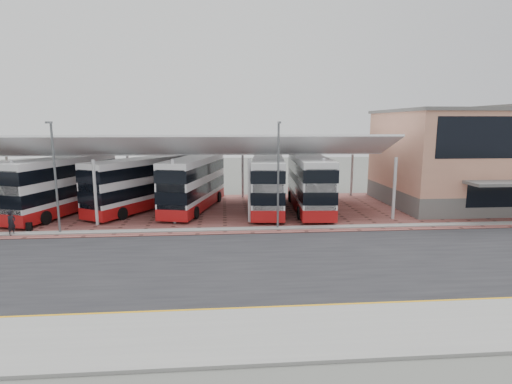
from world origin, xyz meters
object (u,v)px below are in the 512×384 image
at_px(bus_3, 194,184).
at_px(bus_1, 63,186).
at_px(bus_4, 268,184).
at_px(terminal, 481,157).
at_px(pedestrian, 11,223).
at_px(bus_2, 140,185).
at_px(bus_5, 309,183).

bearing_deg(bus_3, bus_1, -161.67).
bearing_deg(bus_4, bus_3, 179.68).
xyz_separation_m(terminal, pedestrian, (-40.17, -7.92, -3.70)).
bearing_deg(bus_2, bus_5, 26.77).
xyz_separation_m(bus_3, bus_4, (6.76, -0.78, 0.02)).
xyz_separation_m(bus_3, pedestrian, (-12.40, -7.75, -1.49)).
relative_size(bus_2, pedestrian, 6.29).
bearing_deg(bus_3, pedestrian, -133.59).
bearing_deg(terminal, bus_4, -177.41).
height_order(terminal, bus_4, terminal).
height_order(bus_3, bus_4, bus_4).
bearing_deg(bus_3, bus_4, 7.84).
relative_size(bus_4, bus_5, 0.99).
xyz_separation_m(terminal, bus_4, (-21.01, -0.95, -2.19)).
bearing_deg(bus_3, terminal, 14.76).
relative_size(bus_1, bus_2, 1.09).
relative_size(bus_3, bus_5, 0.99).
bearing_deg(terminal, bus_3, -179.64).
bearing_deg(bus_1, bus_4, 18.86).
distance_m(bus_2, bus_4, 11.72).
bearing_deg(pedestrian, bus_5, -53.43).
distance_m(bus_3, bus_5, 10.60).
xyz_separation_m(bus_2, bus_3, (4.93, -0.09, 0.02)).
xyz_separation_m(bus_2, pedestrian, (-7.46, -7.84, -1.46)).
height_order(terminal, bus_3, terminal).
relative_size(terminal, bus_1, 1.50).
bearing_deg(bus_5, bus_1, -176.95).
relative_size(bus_1, pedestrian, 6.86).
relative_size(bus_3, pedestrian, 6.66).
height_order(bus_3, pedestrian, bus_3).
xyz_separation_m(bus_1, bus_5, (21.93, -0.26, -0.02)).
height_order(terminal, bus_1, terminal).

